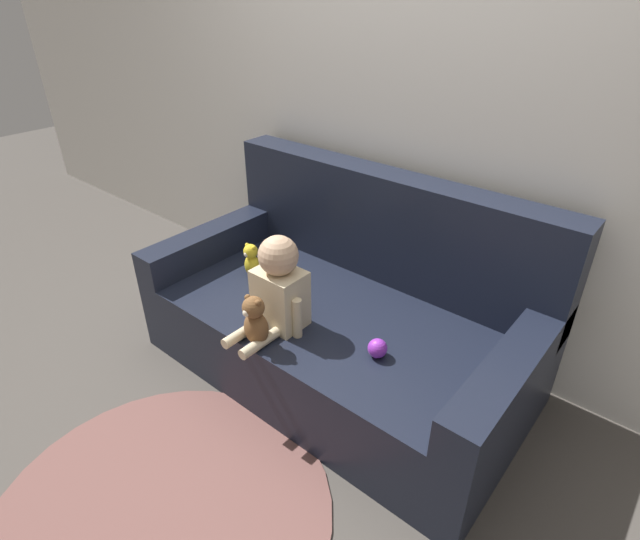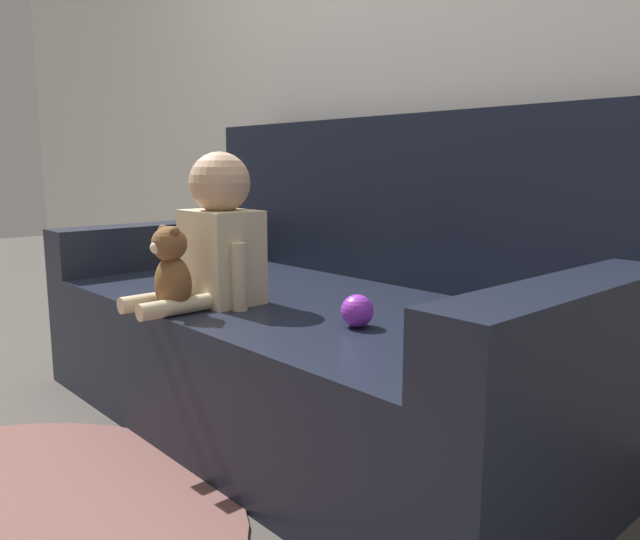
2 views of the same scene
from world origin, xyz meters
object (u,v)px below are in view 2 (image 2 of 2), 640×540
object	(u,v)px
couch	(332,320)
toy_ball	(357,311)
plush_toy_side	(207,251)
teddy_bear_brown	(172,270)
person_baby	(218,236)

from	to	relation	value
couch	toy_ball	bearing A→B (deg)	-35.29
couch	plush_toy_side	size ratio (longest dim) A/B	9.82
couch	teddy_bear_brown	size ratio (longest dim) A/B	7.75
person_baby	toy_ball	size ratio (longest dim) A/B	5.31
couch	toy_ball	size ratio (longest dim) A/B	22.52
plush_toy_side	toy_ball	size ratio (longest dim) A/B	2.29
couch	person_baby	size ratio (longest dim) A/B	4.25
person_baby	plush_toy_side	size ratio (longest dim) A/B	2.31
couch	plush_toy_side	world-z (taller)	couch
couch	teddy_bear_brown	world-z (taller)	couch
person_baby	plush_toy_side	xyz separation A→B (m)	(-0.40, 0.21, -0.10)
couch	person_baby	xyz separation A→B (m)	(-0.11, -0.35, 0.29)
person_baby	plush_toy_side	distance (m)	0.47
couch	toy_ball	xyz separation A→B (m)	(0.36, -0.25, 0.13)
teddy_bear_brown	person_baby	bearing A→B (deg)	97.81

